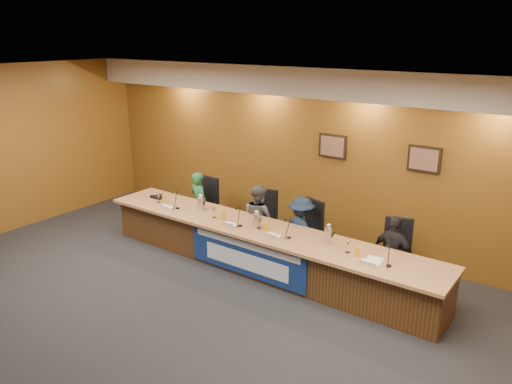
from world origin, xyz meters
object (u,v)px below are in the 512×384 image
office_chair_a (203,209)px  office_chair_c (304,235)px  panelist_c (301,231)px  office_chair_b (262,224)px  office_chair_d (395,260)px  carafe_left (201,204)px  dais_body (261,250)px  panelist_d (393,254)px  banner (246,257)px  panelist_b (258,219)px  carafe_right (329,235)px  speakerphone (158,197)px  carafe_mid (257,220)px  panelist_a (199,203)px

office_chair_a → office_chair_c: (2.28, 0.00, 0.00)m
panelist_c → office_chair_b: 0.89m
office_chair_b → office_chair_d: (2.47, 0.00, 0.00)m
carafe_left → panelist_c: bearing=16.5°
dais_body → office_chair_c: (0.41, 0.66, 0.13)m
dais_body → panelist_d: bearing=15.6°
banner → panelist_b: panelist_b is taller
panelist_b → office_chair_b: 0.17m
office_chair_b → office_chair_c: 0.87m
office_chair_b → carafe_right: size_ratio=1.86×
office_chair_b → speakerphone: 2.09m
office_chair_a → office_chair_d: bearing=0.9°
carafe_left → dais_body: bearing=-1.8°
banner → office_chair_d: bearing=28.2°
carafe_left → carafe_right: carafe_right is taller
office_chair_a → carafe_mid: bearing=-20.3°
office_chair_a → office_chair_b: same height
panelist_a → office_chair_a: (0.00, 0.10, -0.14)m
panelist_a → office_chair_c: panelist_a is taller
panelist_c → office_chair_c: size_ratio=2.46×
banner → office_chair_b: banner is taller
office_chair_b → carafe_right: bearing=-32.5°
panelist_d → carafe_right: (-0.82, -0.51, 0.28)m
office_chair_c → panelist_b: bearing=-155.1°
carafe_left → carafe_right: size_ratio=0.86×
banner → panelist_d: 2.24m
panelist_a → carafe_left: 0.78m
office_chair_b → carafe_mid: bearing=-72.3°
panelist_a → office_chair_b: size_ratio=2.57×
office_chair_c → carafe_right: carafe_right is taller
carafe_mid → office_chair_b: bearing=119.9°
carafe_mid → panelist_b: bearing=123.9°
banner → office_chair_a: 2.16m
banner → office_chair_b: (-0.47, 1.07, 0.10)m
banner → dais_body: bearing=90.0°
office_chair_c → carafe_left: carafe_left is taller
panelist_d → speakerphone: panelist_d is taller
dais_body → carafe_right: size_ratio=23.22×
panelist_a → office_chair_a: panelist_a is taller
panelist_a → office_chair_b: panelist_a is taller
office_chair_b → office_chair_d: bearing=-12.2°
dais_body → panelist_a: bearing=163.3°
panelist_a → panelist_c: size_ratio=1.04×
dais_body → panelist_a: (-1.87, 0.56, 0.27)m
banner → panelist_b: size_ratio=1.78×
office_chair_a → office_chair_c: bearing=0.9°
panelist_c → carafe_mid: size_ratio=5.35×
office_chair_c → carafe_left: size_ratio=2.16×
office_chair_b → carafe_mid: carafe_mid is taller
speakerphone → carafe_mid: bearing=-2.0°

